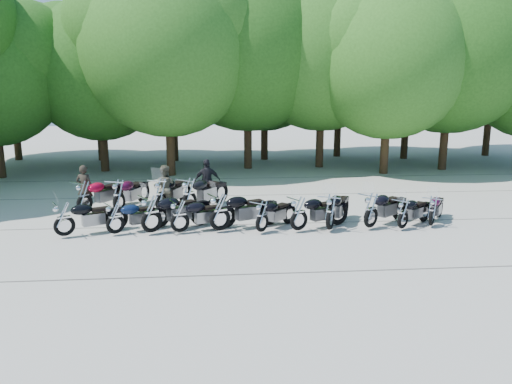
{
  "coord_description": "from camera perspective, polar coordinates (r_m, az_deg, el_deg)",
  "views": [
    {
      "loc": [
        -1.36,
        -14.49,
        4.52
      ],
      "look_at": [
        0.0,
        1.5,
        1.1
      ],
      "focal_mm": 35.0,
      "sensor_mm": 36.0,
      "label": 1
    }
  ],
  "objects": [
    {
      "name": "tree_6",
      "position": [
        26.86,
        15.0,
        14.39
      ],
      "size": [
        8.0,
        8.0,
        9.82
      ],
      "color": "#3A2614",
      "rests_on": "ground"
    },
    {
      "name": "motorcycle_5",
      "position": [
        15.49,
        0.7,
        -2.69
      ],
      "size": [
        1.87,
        1.94,
        1.17
      ],
      "primitive_type": null,
      "rotation": [
        0.0,
        0.0,
        2.39
      ],
      "color": "black",
      "rests_on": "ground"
    },
    {
      "name": "rider_1",
      "position": [
        18.66,
        -10.43,
        0.47
      ],
      "size": [
        0.91,
        0.75,
        1.69
      ],
      "primitive_type": "imported",
      "rotation": [
        0.0,
        0.0,
        3.0
      ],
      "color": "brown",
      "rests_on": "ground"
    },
    {
      "name": "tree_13",
      "position": [
        33.0,
        9.57,
        14.5
      ],
      "size": [
        8.31,
        8.31,
        10.2
      ],
      "color": "#3A2614",
      "rests_on": "ground"
    },
    {
      "name": "motorcycle_8",
      "position": [
        16.32,
        13.03,
        -1.92
      ],
      "size": [
        2.32,
        2.04,
        1.34
      ],
      "primitive_type": null,
      "rotation": [
        0.0,
        0.0,
        2.24
      ],
      "color": "black",
      "rests_on": "ground"
    },
    {
      "name": "motorcycle_2",
      "position": [
        15.69,
        -11.87,
        -2.33
      ],
      "size": [
        2.49,
        1.95,
        1.4
      ],
      "primitive_type": null,
      "rotation": [
        0.0,
        0.0,
        2.13
      ],
      "color": "black",
      "rests_on": "ground"
    },
    {
      "name": "rider_2",
      "position": [
        19.51,
        -5.58,
        1.21
      ],
      "size": [
        1.07,
        0.53,
        1.76
      ],
      "primitive_type": "imported",
      "rotation": [
        0.0,
        0.0,
        3.24
      ],
      "color": "black",
      "rests_on": "ground"
    },
    {
      "name": "tree_7",
      "position": [
        29.18,
        21.4,
        14.9
      ],
      "size": [
        8.79,
        8.79,
        10.79
      ],
      "color": "#3A2614",
      "rests_on": "ground"
    },
    {
      "name": "motorcycle_4",
      "position": [
        15.63,
        -4.14,
        -2.16
      ],
      "size": [
        2.56,
        1.69,
        1.39
      ],
      "primitive_type": null,
      "rotation": [
        0.0,
        0.0,
        1.99
      ],
      "color": "black",
      "rests_on": "ground"
    },
    {
      "name": "motorcycle_1",
      "position": [
        15.89,
        -15.82,
        -2.79
      ],
      "size": [
        2.09,
        1.59,
        1.16
      ],
      "primitive_type": null,
      "rotation": [
        0.0,
        0.0,
        2.11
      ],
      "color": "#0C1835",
      "rests_on": "ground"
    },
    {
      "name": "motorcycle_13",
      "position": [
        18.28,
        -10.81,
        -0.2
      ],
      "size": [
        1.73,
        2.62,
        1.43
      ],
      "primitive_type": null,
      "rotation": [
        0.0,
        0.0,
        2.72
      ],
      "color": "black",
      "rests_on": "ground"
    },
    {
      "name": "tree_15",
      "position": [
        36.37,
        25.69,
        14.83
      ],
      "size": [
        9.67,
        9.67,
        11.86
      ],
      "color": "#3A2614",
      "rests_on": "ground"
    },
    {
      "name": "motorcycle_9",
      "position": [
        16.53,
        16.47,
        -2.28
      ],
      "size": [
        1.96,
        1.78,
        1.15
      ],
      "primitive_type": null,
      "rotation": [
        0.0,
        0.0,
        2.27
      ],
      "color": "black",
      "rests_on": "ground"
    },
    {
      "name": "motorcycle_0",
      "position": [
        16.11,
        -21.11,
        -2.79
      ],
      "size": [
        2.28,
        1.61,
        1.25
      ],
      "primitive_type": null,
      "rotation": [
        0.0,
        0.0,
        2.04
      ],
      "color": "black",
      "rests_on": "ground"
    },
    {
      "name": "tree_5",
      "position": [
        28.41,
        7.59,
        16.07
      ],
      "size": [
        9.04,
        9.04,
        11.1
      ],
      "color": "#3A2614",
      "rests_on": "ground"
    },
    {
      "name": "motorcycle_14",
      "position": [
        18.08,
        -7.65,
        -0.19
      ],
      "size": [
        2.21,
        2.51,
        1.45
      ],
      "primitive_type": null,
      "rotation": [
        0.0,
        0.0,
        2.48
      ],
      "color": "black",
      "rests_on": "ground"
    },
    {
      "name": "tree_14",
      "position": [
        32.9,
        17.12,
        13.79
      ],
      "size": [
        8.02,
        8.02,
        9.84
      ],
      "color": "#3A2614",
      "rests_on": "ground"
    },
    {
      "name": "motorcycle_12",
      "position": [
        18.54,
        -15.42,
        -0.3
      ],
      "size": [
        1.58,
        2.59,
        1.4
      ],
      "primitive_type": null,
      "rotation": [
        0.0,
        0.0,
        2.78
      ],
      "color": "#380722",
      "rests_on": "ground"
    },
    {
      "name": "tree_10",
      "position": [
        32.24,
        -17.78,
        13.49
      ],
      "size": [
        7.78,
        7.78,
        9.55
      ],
      "color": "#3A2614",
      "rests_on": "ground"
    },
    {
      "name": "tree_9",
      "position": [
        34.33,
        -26.3,
        12.48
      ],
      "size": [
        7.59,
        7.59,
        9.32
      ],
      "color": "#3A2614",
      "rests_on": "ground"
    },
    {
      "name": "tree_3",
      "position": [
        25.89,
        -10.14,
        15.83
      ],
      "size": [
        8.7,
        8.7,
        10.67
      ],
      "color": "#3A2614",
      "rests_on": "ground"
    },
    {
      "name": "rider_0",
      "position": [
        19.45,
        -19.0,
        0.48
      ],
      "size": [
        0.68,
        0.52,
        1.69
      ],
      "primitive_type": "imported",
      "rotation": [
        0.0,
        0.0,
        2.95
      ],
      "color": "black",
      "rests_on": "ground"
    },
    {
      "name": "tree_11",
      "position": [
        31.03,
        -9.58,
        13.66
      ],
      "size": [
        7.56,
        7.56,
        9.28
      ],
      "color": "#3A2614",
      "rests_on": "ground"
    },
    {
      "name": "motorcycle_6",
      "position": [
        15.66,
        4.94,
        -2.34
      ],
      "size": [
        2.34,
        1.66,
        1.29
      ],
      "primitive_type": null,
      "rotation": [
        0.0,
        0.0,
        2.05
      ],
      "color": "black",
      "rests_on": "ground"
    },
    {
      "name": "tree_4",
      "position": [
        27.73,
        -0.97,
        16.4
      ],
      "size": [
        9.13,
        9.13,
        11.2
      ],
      "color": "#3A2614",
      "rests_on": "ground"
    },
    {
      "name": "tree_12",
      "position": [
        31.14,
        1.0,
        14.24
      ],
      "size": [
        7.88,
        7.88,
        9.67
      ],
      "color": "#3A2614",
      "rests_on": "ground"
    },
    {
      "name": "motorcycle_10",
      "position": [
        17.16,
        19.51,
        -1.94
      ],
      "size": [
        1.66,
        2.06,
        1.16
      ],
      "primitive_type": null,
      "rotation": [
        0.0,
        0.0,
        2.55
      ],
      "color": "#370723",
      "rests_on": "ground"
    },
    {
      "name": "motorcycle_7",
      "position": [
        15.85,
        8.52,
        -2.15
      ],
      "size": [
        1.79,
        2.43,
        1.35
      ],
      "primitive_type": null,
      "rotation": [
        0.0,
        0.0,
        2.64
      ],
      "color": "black",
      "rests_on": "ground"
    },
    {
      "name": "motorcycle_11",
      "position": [
        18.8,
        -19.04,
        -0.42
      ],
      "size": [
        2.0,
        2.4,
        1.37
      ],
      "primitive_type": null,
      "rotation": [
        0.0,
        0.0,
        2.53
      ],
      "color": "#9F0524",
      "rests_on": "ground"
    },
    {
      "name": "ground",
      "position": [
        15.24,
        0.48,
        -5.22
      ],
      "size": [
        90.0,
        90.0,
        0.0
      ],
      "primitive_type": "plane",
      "color": "#9E998E",
      "rests_on": "ground"
    },
    {
      "name": "tree_2",
      "position": [
        27.97,
        -17.5,
        13.11
      ],
      "size": [
        7.31,
        7.31,
        8.97
      ],
      "color": "#3A2614",
      "rests_on": "ground"
    },
    {
      "name": "motorcycle_3",
      "position": [
        15.62,
        -8.71,
        -2.61
      ],
      "size": [
        2.24,
        1.39,
        1.22
      ],
      "primitive_type": null,
      "rotation": [
        0.0,
        0.0,
        1.94
      ],
      "color": "black",
      "rests_on": "ground"
    }
  ]
}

